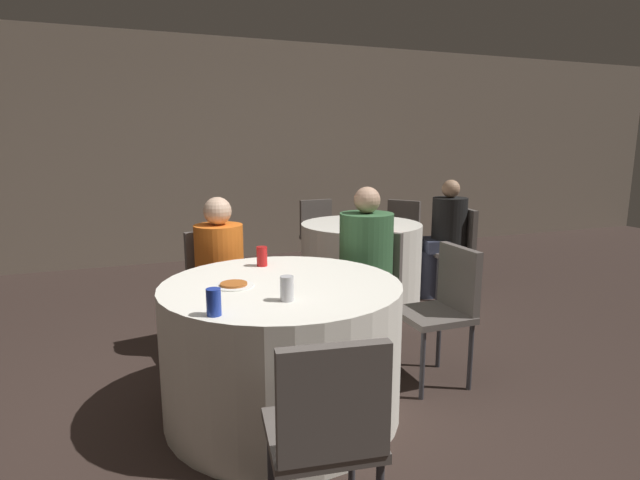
% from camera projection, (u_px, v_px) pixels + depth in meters
% --- Properties ---
extents(ground_plane, '(16.00, 16.00, 0.00)m').
position_uv_depth(ground_plane, '(244.00, 422.00, 2.73)').
color(ground_plane, '#332621').
extents(wall_back, '(16.00, 0.06, 2.80)m').
position_uv_depth(wall_back, '(172.00, 151.00, 6.20)').
color(wall_back, '#7A6B5B').
rests_on(wall_back, ground_plane).
extents(table_near, '(1.31, 1.31, 0.75)m').
position_uv_depth(table_near, '(282.00, 348.00, 2.79)').
color(table_near, white).
rests_on(table_near, ground_plane).
extents(table_far, '(1.14, 1.14, 0.75)m').
position_uv_depth(table_far, '(361.00, 262.00, 4.79)').
color(table_far, white).
rests_on(table_far, ground_plane).
extents(chair_near_east, '(0.41, 0.40, 0.87)m').
position_uv_depth(chair_near_east, '(445.00, 300.00, 3.12)').
color(chair_near_east, '#59514C').
rests_on(chair_near_east, ground_plane).
extents(chair_near_north, '(0.47, 0.47, 0.87)m').
position_uv_depth(chair_near_north, '(216.00, 278.00, 3.65)').
color(chair_near_north, '#59514C').
rests_on(chair_near_north, ground_plane).
extents(chair_near_northeast, '(0.56, 0.56, 0.87)m').
position_uv_depth(chair_near_northeast, '(371.00, 278.00, 3.63)').
color(chair_near_northeast, '#59514C').
rests_on(chair_near_northeast, ground_plane).
extents(chair_near_south, '(0.45, 0.45, 0.87)m').
position_uv_depth(chair_near_south, '(327.00, 426.00, 1.74)').
color(chair_near_south, '#59514C').
rests_on(chair_near_south, ground_plane).
extents(chair_far_north, '(0.42, 0.43, 0.87)m').
position_uv_depth(chair_far_north, '(319.00, 230.00, 5.64)').
color(chair_far_north, '#59514C').
rests_on(chair_far_north, ground_plane).
extents(chair_far_east, '(0.47, 0.46, 0.87)m').
position_uv_depth(chair_far_east, '(457.00, 243.00, 4.94)').
color(chair_far_east, '#59514C').
rests_on(chair_far_east, ground_plane).
extents(chair_far_northeast, '(0.56, 0.56, 0.87)m').
position_uv_depth(chair_far_northeast, '(400.00, 231.00, 5.59)').
color(chair_far_northeast, '#59514C').
rests_on(chair_far_northeast, ground_plane).
extents(person_green_jacket, '(0.51, 0.49, 1.21)m').
position_uv_depth(person_green_jacket, '(362.00, 270.00, 3.49)').
color(person_green_jacket, '#282828').
rests_on(person_green_jacket, ground_plane).
extents(person_orange_shirt, '(0.38, 0.51, 1.13)m').
position_uv_depth(person_orange_shirt, '(223.00, 276.00, 3.51)').
color(person_orange_shirt, '#33384C').
rests_on(person_orange_shirt, ground_plane).
extents(person_black_shirt, '(0.51, 0.37, 1.16)m').
position_uv_depth(person_black_shirt, '(442.00, 238.00, 4.90)').
color(person_black_shirt, '#33384C').
rests_on(person_black_shirt, ground_plane).
extents(pizza_plate_near, '(0.21, 0.21, 0.02)m').
position_uv_depth(pizza_plate_near, '(234.00, 285.00, 2.66)').
color(pizza_plate_near, white).
rests_on(pizza_plate_near, table_near).
extents(soda_can_blue, '(0.07, 0.07, 0.12)m').
position_uv_depth(soda_can_blue, '(214.00, 302.00, 2.20)').
color(soda_can_blue, '#1E38A5').
rests_on(soda_can_blue, table_near).
extents(soda_can_red, '(0.07, 0.07, 0.12)m').
position_uv_depth(soda_can_red, '(262.00, 256.00, 3.08)').
color(soda_can_red, red).
rests_on(soda_can_red, table_near).
extents(soda_can_silver, '(0.07, 0.07, 0.12)m').
position_uv_depth(soda_can_silver, '(287.00, 288.00, 2.40)').
color(soda_can_silver, silver).
rests_on(soda_can_silver, table_near).
extents(bottle_far, '(0.09, 0.09, 0.26)m').
position_uv_depth(bottle_far, '(370.00, 214.00, 4.45)').
color(bottle_far, white).
rests_on(bottle_far, table_far).
extents(cup_far, '(0.07, 0.07, 0.09)m').
position_uv_depth(cup_far, '(389.00, 227.00, 4.27)').
color(cup_far, red).
rests_on(cup_far, table_far).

